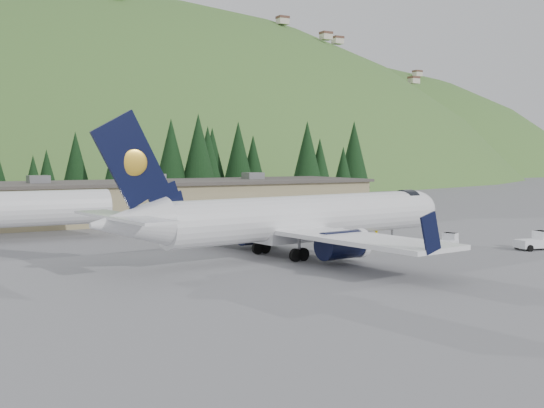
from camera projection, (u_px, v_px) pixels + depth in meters
The scene contains 8 objects.
ground at pixel (306, 254), 58.77m from camera, with size 600.00×600.00×0.00m, color slate.
airliner at pixel (297, 219), 57.93m from camera, with size 35.48×33.39×11.77m.
baggage_tug_a at pixel (447, 242), 62.23m from camera, with size 2.97×2.35×1.42m.
baggage_tug_b at pixel (535, 241), 61.78m from camera, with size 3.32×2.25×1.67m.
terminal_building at pixel (118, 201), 89.08m from camera, with size 71.00×17.00×6.10m.
ramp_worker at pixel (376, 238), 63.29m from camera, with size 0.63×0.41×1.72m, color #FFE100.
tree_line at pixel (103, 162), 109.77m from camera, with size 113.35×19.52×14.21m.
hills at pixel (139, 386), 270.76m from camera, with size 614.00×330.00×300.00m.
Camera 1 is at (-31.38, -49.25, 8.48)m, focal length 45.00 mm.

